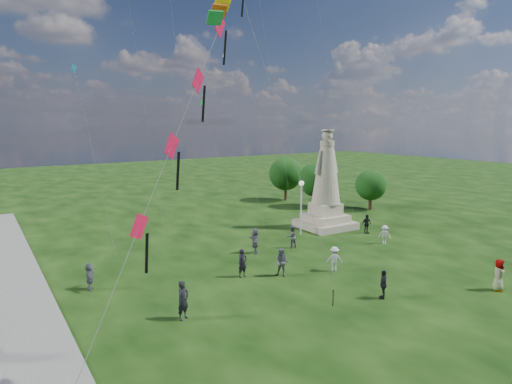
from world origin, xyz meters
TOP-DOWN VIEW (x-y plane):
  - statue at (11.73, 15.78)m, footprint 4.53×4.53m
  - lamppost at (8.28, 15.08)m, footprint 0.43×0.43m
  - tree_row at (18.18, 24.62)m, footprint 8.05×13.29m
  - person_0 at (-6.62, 5.93)m, footprint 0.84×0.72m
  - person_1 at (0.90, 7.96)m, footprint 0.97×1.03m
  - person_2 at (4.30, 6.88)m, footprint 1.16×1.05m
  - person_3 at (3.47, 2.23)m, footprint 1.03×0.98m
  - person_4 at (9.84, -0.66)m, footprint 1.02×0.80m
  - person_5 at (-9.52, 12.37)m, footprint 1.02×1.59m
  - person_6 at (-1.18, 9.23)m, footprint 0.70×0.51m
  - person_7 at (5.22, 12.46)m, footprint 0.91×0.63m
  - person_8 at (12.00, 9.25)m, footprint 1.05×1.02m
  - person_9 at (13.25, 12.25)m, footprint 1.04×0.62m
  - person_11 at (2.13, 12.85)m, footprint 1.39×1.93m
  - red_kite_train at (-5.72, 4.61)m, footprint 12.87×9.35m
  - small_kites at (2.15, 23.06)m, footprint 31.59×16.11m

SIDE VIEW (x-z plane):
  - person_8 at x=12.00m, z-range 0.00..1.49m
  - person_5 at x=-9.52m, z-range 0.00..1.59m
  - person_3 at x=3.47m, z-range 0.00..1.61m
  - person_2 at x=4.30m, z-range 0.00..1.62m
  - person_9 at x=13.25m, z-range 0.00..1.68m
  - person_7 at x=5.22m, z-range 0.00..1.75m
  - person_6 at x=-1.18m, z-range 0.00..1.80m
  - person_1 at x=0.90m, z-range 0.00..1.81m
  - person_4 at x=9.84m, z-range 0.00..1.83m
  - person_11 at x=2.13m, z-range 0.00..1.91m
  - person_0 at x=-6.62m, z-range 0.00..1.94m
  - tree_row at x=18.18m, z-range 0.43..5.75m
  - statue at x=11.73m, z-range -1.08..7.76m
  - lamppost at x=8.28m, z-range 1.03..5.68m
  - red_kite_train at x=-5.72m, z-range 2.34..21.81m
  - small_kites at x=2.15m, z-range -0.93..31.14m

